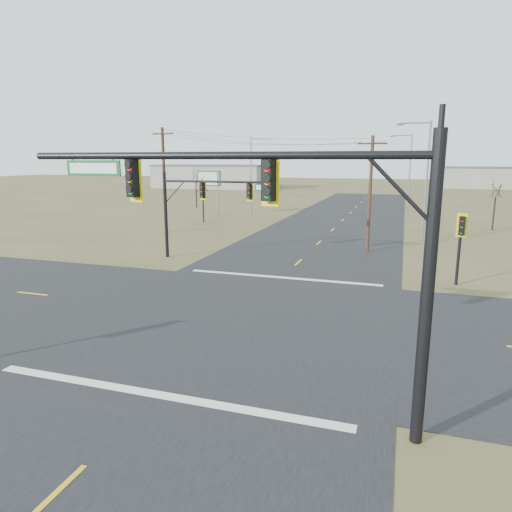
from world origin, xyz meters
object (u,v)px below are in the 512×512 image
at_px(highway_sign, 209,184).
at_px(bare_tree_b, 196,174).
at_px(mast_arm_far, 206,197).
at_px(streetlight_c, 252,172).
at_px(utility_pole_near, 370,192).
at_px(streetlight_a, 424,174).
at_px(bare_tree_a, 203,184).
at_px(utility_pole_far, 164,179).
at_px(pedestal_signal_ne, 461,233).
at_px(mast_arm_near, 286,218).
at_px(bare_tree_c, 496,189).
at_px(streetlight_b, 408,169).

xyz_separation_m(highway_sign, bare_tree_b, (-6.21, 9.16, 0.95)).
xyz_separation_m(mast_arm_far, bare_tree_b, (-16.63, 33.54, 0.50)).
bearing_deg(mast_arm_far, streetlight_c, 122.12).
bearing_deg(utility_pole_near, streetlight_a, 58.86).
bearing_deg(bare_tree_a, utility_pole_far, -94.72).
distance_m(pedestal_signal_ne, bare_tree_b, 48.57).
distance_m(mast_arm_near, utility_pole_near, 25.00).
distance_m(pedestal_signal_ne, streetlight_c, 35.69).
bearing_deg(bare_tree_c, bare_tree_b, 163.64).
relative_size(mast_arm_far, bare_tree_c, 1.65).
bearing_deg(bare_tree_b, utility_pole_far, -71.93).
bearing_deg(streetlight_c, mast_arm_near, -67.85).
height_order(mast_arm_near, bare_tree_c, mast_arm_near).
height_order(pedestal_signal_ne, bare_tree_b, bare_tree_b).
xyz_separation_m(mast_arm_near, streetlight_c, (-15.75, 44.64, -0.15)).
distance_m(highway_sign, streetlight_b, 26.98).
bearing_deg(mast_arm_far, utility_pole_far, 151.70).
bearing_deg(bare_tree_a, bare_tree_b, 117.84).
height_order(mast_arm_far, bare_tree_c, mast_arm_far).
distance_m(streetlight_b, bare_tree_c, 16.78).
bearing_deg(streetlight_a, streetlight_c, 130.80).
relative_size(streetlight_a, bare_tree_b, 1.66).
bearing_deg(bare_tree_c, streetlight_a, -129.74).
relative_size(mast_arm_far, bare_tree_a, 1.58).
distance_m(utility_pole_near, utility_pole_far, 20.35).
xyz_separation_m(utility_pole_near, utility_pole_far, (-19.96, 3.93, 0.60)).
bearing_deg(bare_tree_c, bare_tree_a, -172.59).
bearing_deg(pedestal_signal_ne, streetlight_b, 97.85).
height_order(mast_arm_far, highway_sign, mast_arm_far).
bearing_deg(bare_tree_c, utility_pole_far, -159.69).
bearing_deg(highway_sign, bare_tree_c, -14.55).
xyz_separation_m(streetlight_c, bare_tree_c, (27.46, -4.13, -1.34)).
bearing_deg(utility_pole_near, bare_tree_b, 135.56).
height_order(mast_arm_far, bare_tree_a, mast_arm_far).
bearing_deg(pedestal_signal_ne, highway_sign, 139.26).
relative_size(highway_sign, bare_tree_c, 1.07).
distance_m(pedestal_signal_ne, highway_sign, 37.66).
xyz_separation_m(utility_pole_near, streetlight_a, (4.07, 6.73, 1.20)).
bearing_deg(mast_arm_near, bare_tree_c, 94.86).
height_order(streetlight_b, bare_tree_a, streetlight_b).
bearing_deg(streetlight_a, bare_tree_c, 33.74).
distance_m(streetlight_b, streetlight_c, 21.46).
bearing_deg(streetlight_a, mast_arm_far, -154.68).
distance_m(utility_pole_far, bare_tree_b, 24.20).
bearing_deg(streetlight_b, streetlight_a, -97.13).
bearing_deg(bare_tree_b, pedestal_signal_ne, -46.88).
xyz_separation_m(streetlight_b, bare_tree_c, (8.58, -14.32, -1.71)).
xyz_separation_m(streetlight_b, bare_tree_a, (-22.13, -18.32, -1.47)).
height_order(streetlight_c, bare_tree_a, streetlight_c).
xyz_separation_m(mast_arm_far, utility_pole_near, (10.84, 6.61, 0.13)).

